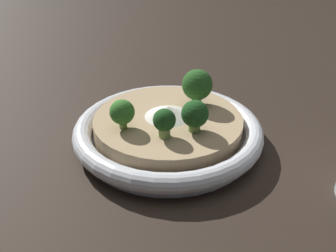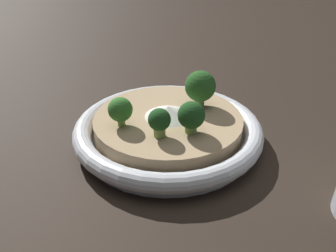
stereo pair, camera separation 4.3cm
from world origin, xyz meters
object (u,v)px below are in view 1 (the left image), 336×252
Objects in this scene: broccoli_right at (164,122)px; broccoli_back at (197,85)px; broccoli_front_right at (122,113)px; broccoli_back_right at (195,115)px; risotto_bowl at (168,129)px.

broccoli_right is 0.70× the size of broccoli_back.
broccoli_front_right reaches higher than broccoli_right.
broccoli_back_right is 1.11× the size of broccoli_right.
broccoli_back is (-0.02, 0.05, 0.05)m from risotto_bowl.
broccoli_back_right is at bearing 69.95° from broccoli_front_right.
broccoli_right is at bearing 52.99° from broccoli_front_right.
broccoli_back is at bearing 157.86° from broccoli_back_right.
risotto_bowl is 4.97× the size of broccoli_back.
broccoli_back_right is at bearing -22.14° from broccoli_back.
broccoli_front_right is at bearing -71.42° from broccoli_back.
broccoli_back reaches higher than broccoli_back_right.
broccoli_right is 0.95× the size of broccoli_front_right.
broccoli_front_right is (0.04, -0.11, -0.01)m from broccoli_back.
broccoli_back_right reaches higher than broccoli_right.
broccoli_right is 0.05m from broccoli_front_right.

